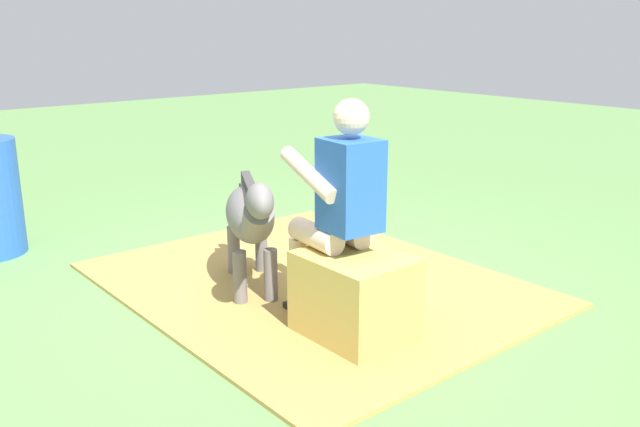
{
  "coord_description": "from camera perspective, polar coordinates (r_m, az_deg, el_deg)",
  "views": [
    {
      "loc": [
        -3.43,
        2.57,
        1.77
      ],
      "look_at": [
        -0.08,
        -0.21,
        0.55
      ],
      "focal_mm": 38.02,
      "sensor_mm": 36.0,
      "label": 1
    }
  ],
  "objects": [
    {
      "name": "hay_patch",
      "position": [
        4.78,
        -0.71,
        -5.91
      ],
      "size": [
        2.93,
        2.34,
        0.02
      ],
      "primitive_type": "cube",
      "color": "#AD8C47",
      "rests_on": "ground"
    },
    {
      "name": "hay_bale",
      "position": [
        3.94,
        2.95,
        -7.02
      ],
      "size": [
        0.62,
        0.51,
        0.51
      ],
      "primitive_type": "cube",
      "color": "tan",
      "rests_on": "ground"
    },
    {
      "name": "pony_standing",
      "position": [
        4.49,
        -5.82,
        -0.3
      ],
      "size": [
        1.22,
        0.82,
        0.9
      ],
      "color": "slate",
      "rests_on": "ground"
    },
    {
      "name": "ground_plane",
      "position": [
        4.64,
        -2.65,
        -6.8
      ],
      "size": [
        24.0,
        24.0,
        0.0
      ],
      "primitive_type": "plane",
      "color": "#608C4C"
    },
    {
      "name": "person_seated",
      "position": [
        3.9,
        1.54,
        0.82
      ],
      "size": [
        0.69,
        0.46,
        1.39
      ],
      "color": "beige",
      "rests_on": "ground"
    }
  ]
}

